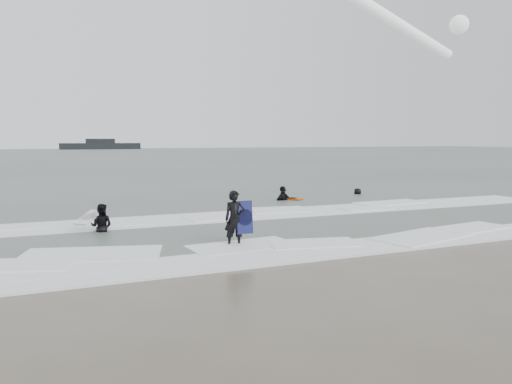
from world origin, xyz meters
name	(u,v)px	position (x,y,z in m)	size (l,w,h in m)	color
ground	(322,246)	(0.00, 0.00, 0.00)	(320.00, 320.00, 0.00)	brown
sea	(92,157)	(0.00, 80.00, 0.06)	(320.00, 320.00, 0.00)	#47544C
surfer_centre	(235,247)	(-2.35, 0.96, 0.00)	(0.60, 0.40, 1.66)	black
surfer_wading	(102,233)	(-5.70, 4.67, 0.00)	(0.74, 0.58, 1.53)	black
surfer_right_near	(283,201)	(3.60, 10.05, 0.00)	(1.12, 0.47, 1.91)	black
surfer_right_far	(357,195)	(8.62, 10.93, 0.00)	(0.75, 0.49, 1.53)	black
surf_foam	(270,225)	(0.00, 3.70, 0.04)	(30.03, 9.06, 0.09)	white
bodyboards	(220,209)	(-1.35, 5.23, 0.50)	(11.17, 9.72, 1.25)	#0D113F
vessel_horizon	(100,145)	(8.09, 149.36, 1.22)	(23.92, 4.27, 3.25)	black
airshow_jet	(363,11)	(30.15, 42.24, 19.24)	(44.60, 19.95, 7.79)	silver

